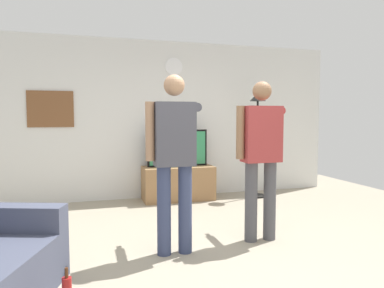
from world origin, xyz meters
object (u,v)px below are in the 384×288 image
tv_stand (178,183)px  floor_lamp (257,123)px  person_standing_nearer_couch (261,151)px  wall_clock (174,67)px  framed_picture (51,109)px  television (177,148)px  person_standing_nearer_lamp (174,153)px

tv_stand → floor_lamp: floor_lamp is taller
floor_lamp → person_standing_nearer_couch: size_ratio=1.02×
wall_clock → floor_lamp: wall_clock is taller
tv_stand → floor_lamp: bearing=-6.6°
framed_picture → floor_lamp: bearing=-7.6°
tv_stand → television: size_ratio=1.16×
person_standing_nearer_lamp → wall_clock: bearing=76.4°
tv_stand → person_standing_nearer_couch: (0.40, -2.19, 0.74)m
tv_stand → television: bearing=90.0°
tv_stand → wall_clock: bearing=90.0°
television → floor_lamp: bearing=-8.5°
framed_picture → person_standing_nearer_couch: size_ratio=0.39×
television → floor_lamp: 1.46m
television → wall_clock: wall_clock is taller
tv_stand → wall_clock: 2.00m
wall_clock → tv_stand: bearing=-90.0°
wall_clock → person_standing_nearer_couch: bearing=-80.9°
tv_stand → framed_picture: (-2.01, 0.30, 1.24)m
framed_picture → floor_lamp: size_ratio=0.38×
floor_lamp → television: bearing=171.5°
wall_clock → person_standing_nearer_lamp: 2.94m
person_standing_nearer_lamp → person_standing_nearer_couch: 1.03m
wall_clock → television: bearing=-90.0°
person_standing_nearer_lamp → person_standing_nearer_couch: bearing=6.3°
person_standing_nearer_couch → wall_clock: bearing=99.1°
framed_picture → tv_stand: bearing=-8.4°
framed_picture → person_standing_nearer_lamp: person_standing_nearer_lamp is taller
person_standing_nearer_lamp → framed_picture: bearing=118.0°
wall_clock → framed_picture: wall_clock is taller
television → person_standing_nearer_lamp: bearing=-104.9°
tv_stand → television: (0.00, 0.05, 0.59)m
television → person_standing_nearer_couch: (0.40, -2.24, 0.14)m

